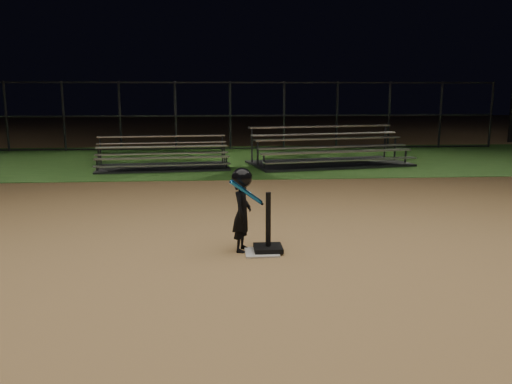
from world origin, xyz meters
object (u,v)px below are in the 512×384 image
object	(u,v)px
bleacher_right	(329,157)
batting_tee	(268,240)
home_plate	(262,252)
bleacher_left	(163,162)
child_batter	(242,207)

from	to	relation	value
bleacher_right	batting_tee	bearing A→B (deg)	-118.47
home_plate	batting_tee	size ratio (longest dim) A/B	0.56
home_plate	batting_tee	bearing A→B (deg)	29.62
home_plate	batting_tee	world-z (taller)	batting_tee
home_plate	bleacher_left	distance (m)	8.41
batting_tee	child_batter	world-z (taller)	child_batter
home_plate	child_batter	distance (m)	0.66
bleacher_left	bleacher_right	size ratio (longest dim) A/B	0.77
home_plate	bleacher_left	xyz separation A→B (m)	(-2.05, 8.16, 0.17)
child_batter	batting_tee	bearing A→B (deg)	-88.07
batting_tee	child_batter	bearing A→B (deg)	165.66
bleacher_left	bleacher_right	bearing A→B (deg)	-0.80
bleacher_right	home_plate	bearing A→B (deg)	-118.92
bleacher_right	child_batter	bearing A→B (deg)	-120.76
home_plate	batting_tee	xyz separation A→B (m)	(0.09, 0.05, 0.16)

